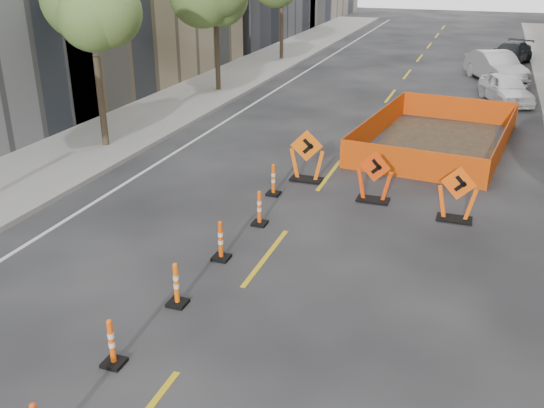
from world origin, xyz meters
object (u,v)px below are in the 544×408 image
at_px(chevron_sign_right, 457,194).
at_px(parked_car_near, 506,88).
at_px(channelizer_5, 259,208).
at_px(channelizer_4, 221,240).
at_px(parked_car_mid, 496,67).
at_px(channelizer_6, 273,179).
at_px(chevron_sign_center, 375,176).
at_px(parked_car_far, 510,53).
at_px(channelizer_2, 112,342).
at_px(chevron_sign_left, 307,156).
at_px(channelizer_3, 176,284).

distance_m(chevron_sign_right, parked_car_near, 14.78).
bearing_deg(channelizer_5, channelizer_4, -94.62).
bearing_deg(parked_car_mid, channelizer_4, -128.44).
bearing_deg(channelizer_4, parked_car_mid, 76.48).
height_order(channelizer_6, chevron_sign_center, chevron_sign_center).
relative_size(channelizer_5, chevron_sign_center, 0.63).
height_order(chevron_sign_center, parked_car_mid, parked_car_mid).
xyz_separation_m(parked_car_mid, parked_car_far, (0.80, 6.06, -0.14)).
bearing_deg(channelizer_2, chevron_sign_left, 86.64).
bearing_deg(chevron_sign_center, parked_car_mid, 90.50).
bearing_deg(chevron_sign_right, channelizer_3, -123.46).
relative_size(channelizer_3, parked_car_near, 0.24).
bearing_deg(chevron_sign_left, chevron_sign_center, -34.52).
xyz_separation_m(parked_car_near, parked_car_mid, (-0.53, 5.03, 0.13)).
xyz_separation_m(channelizer_3, chevron_sign_left, (0.44, 7.79, 0.34)).
relative_size(channelizer_4, parked_car_mid, 0.20).
bearing_deg(parked_car_far, chevron_sign_right, -76.57).
xyz_separation_m(chevron_sign_center, parked_car_mid, (3.05, 19.16, 0.03)).
distance_m(channelizer_2, channelizer_3, 2.11).
height_order(channelizer_3, parked_car_near, parked_car_near).
xyz_separation_m(channelizer_5, channelizer_6, (-0.35, 2.11, 0.00)).
height_order(channelizer_5, parked_car_mid, parked_car_mid).
bearing_deg(channelizer_6, chevron_sign_right, -1.17).
bearing_deg(channelizer_4, channelizer_5, 85.38).
bearing_deg(channelizer_2, parked_car_mid, 78.09).
distance_m(channelizer_3, channelizer_6, 6.33).
relative_size(channelizer_2, channelizer_3, 0.96).
height_order(channelizer_3, chevron_sign_left, chevron_sign_left).
height_order(channelizer_6, parked_car_far, parked_car_far).
distance_m(chevron_sign_right, parked_car_far, 25.87).
height_order(chevron_sign_right, parked_car_near, chevron_sign_right).
height_order(channelizer_5, chevron_sign_center, chevron_sign_center).
xyz_separation_m(channelizer_6, parked_car_far, (6.72, 25.72, 0.18)).
relative_size(chevron_sign_left, parked_car_near, 0.41).
bearing_deg(chevron_sign_center, channelizer_6, -160.65).
xyz_separation_m(channelizer_2, chevron_sign_right, (5.19, 8.33, 0.30)).
xyz_separation_m(chevron_sign_center, parked_car_near, (3.58, 14.12, -0.09)).
height_order(chevron_sign_right, parked_car_mid, parked_car_mid).
height_order(channelizer_4, chevron_sign_center, chevron_sign_center).
bearing_deg(channelizer_4, parked_car_far, 77.68).
height_order(chevron_sign_left, chevron_sign_center, chevron_sign_left).
distance_m(channelizer_6, parked_car_far, 26.58).
relative_size(channelizer_5, channelizer_6, 0.99).
height_order(chevron_sign_left, parked_car_far, chevron_sign_left).
xyz_separation_m(chevron_sign_center, parked_car_far, (3.85, 25.22, -0.10)).
xyz_separation_m(channelizer_4, chevron_sign_center, (2.69, 4.71, 0.28)).
xyz_separation_m(channelizer_3, chevron_sign_center, (2.73, 6.82, 0.29)).
bearing_deg(parked_car_far, channelizer_3, -84.78).
distance_m(parked_car_near, parked_car_mid, 5.06).
xyz_separation_m(chevron_sign_left, chevron_sign_right, (4.61, -1.58, -0.06)).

